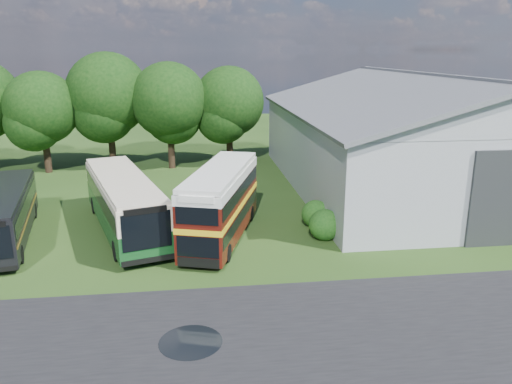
{
  "coord_description": "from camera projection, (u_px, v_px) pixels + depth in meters",
  "views": [
    {
      "loc": [
        -1.18,
        -18.22,
        9.69
      ],
      "look_at": [
        2.19,
        8.0,
        2.14
      ],
      "focal_mm": 35.0,
      "sensor_mm": 36.0,
      "label": 1
    }
  ],
  "objects": [
    {
      "name": "ground",
      "position": [
        228.0,
        298.0,
        20.19
      ],
      "size": [
        120.0,
        120.0,
        0.0
      ],
      "primitive_type": "plane",
      "color": "#1C3510",
      "rests_on": "ground"
    },
    {
      "name": "asphalt_road",
      "position": [
        318.0,
        333.0,
        17.69
      ],
      "size": [
        60.0,
        8.0,
        0.02
      ],
      "primitive_type": "cube",
      "color": "black",
      "rests_on": "ground"
    },
    {
      "name": "puddle",
      "position": [
        191.0,
        343.0,
        17.14
      ],
      "size": [
        2.2,
        2.2,
        0.01
      ],
      "primitive_type": "cylinder",
      "color": "black",
      "rests_on": "ground"
    },
    {
      "name": "storage_shed",
      "position": [
        417.0,
        129.0,
        36.13
      ],
      "size": [
        18.8,
        24.8,
        8.15
      ],
      "color": "gray",
      "rests_on": "ground"
    },
    {
      "name": "tree_left_b",
      "position": [
        42.0,
        108.0,
        39.56
      ],
      "size": [
        5.78,
        5.78,
        8.16
      ],
      "color": "black",
      "rests_on": "ground"
    },
    {
      "name": "tree_mid",
      "position": [
        108.0,
        94.0,
        41.16
      ],
      "size": [
        6.8,
        6.8,
        9.6
      ],
      "color": "black",
      "rests_on": "ground"
    },
    {
      "name": "tree_right_a",
      "position": [
        169.0,
        100.0,
        40.96
      ],
      "size": [
        6.26,
        6.26,
        8.83
      ],
      "color": "black",
      "rests_on": "ground"
    },
    {
      "name": "tree_right_b",
      "position": [
        229.0,
        102.0,
        42.4
      ],
      "size": [
        5.98,
        5.98,
        8.45
      ],
      "color": "black",
      "rests_on": "ground"
    },
    {
      "name": "shrub_front",
      "position": [
        324.0,
        239.0,
        26.6
      ],
      "size": [
        1.7,
        1.7,
        1.7
      ],
      "primitive_type": "sphere",
      "color": "#194714",
      "rests_on": "ground"
    },
    {
      "name": "shrub_mid",
      "position": [
        315.0,
        226.0,
        28.5
      ],
      "size": [
        1.6,
        1.6,
        1.6
      ],
      "primitive_type": "sphere",
      "color": "#194714",
      "rests_on": "ground"
    },
    {
      "name": "bus_green_single",
      "position": [
        124.0,
        202.0,
        27.3
      ],
      "size": [
        5.83,
        11.51,
        3.1
      ],
      "rotation": [
        0.0,
        0.0,
        0.3
      ],
      "color": "black",
      "rests_on": "ground"
    },
    {
      "name": "bus_maroon_double",
      "position": [
        221.0,
        204.0,
        26.19
      ],
      "size": [
        4.8,
        9.17,
        3.83
      ],
      "rotation": [
        0.0,
        0.0,
        -0.3
      ],
      "color": "black",
      "rests_on": "ground"
    },
    {
      "name": "bus_dark_single",
      "position": [
        4.0,
        214.0,
        25.97
      ],
      "size": [
        4.1,
        10.1,
        2.72
      ],
      "rotation": [
        0.0,
        0.0,
        0.19
      ],
      "color": "black",
      "rests_on": "ground"
    }
  ]
}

